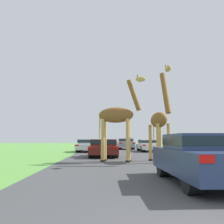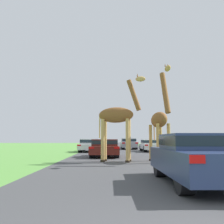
# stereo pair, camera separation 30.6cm
# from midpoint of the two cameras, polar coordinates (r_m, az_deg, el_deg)

# --- Properties ---
(road) EXTENTS (8.08, 120.00, 0.00)m
(road) POSITION_cam_midpoint_polar(r_m,az_deg,el_deg) (31.71, 1.88, -8.83)
(road) COLOR #424244
(road) RESTS_ON ground
(giraffe_near_road) EXTENTS (2.72, 1.09, 4.93)m
(giraffe_near_road) POSITION_cam_midpoint_polar(r_m,az_deg,el_deg) (13.36, 2.06, -1.71)
(giraffe_near_road) COLOR tan
(giraffe_near_road) RESTS_ON ground
(giraffe_companion) EXTENTS (0.99, 2.82, 5.16)m
(giraffe_companion) POSITION_cam_midpoint_polar(r_m,az_deg,el_deg) (13.51, 12.05, -1.94)
(giraffe_companion) COLOR tan
(giraffe_companion) RESTS_ON ground
(car_lead_maroon) EXTENTS (1.70, 4.38, 1.39)m
(car_lead_maroon) POSITION_cam_midpoint_polar(r_m,az_deg,el_deg) (7.24, 20.19, -10.05)
(car_lead_maroon) COLOR navy
(car_lead_maroon) RESTS_ON ground
(car_queue_right) EXTENTS (1.98, 4.71, 1.28)m
(car_queue_right) POSITION_cam_midpoint_polar(r_m,az_deg,el_deg) (24.31, -4.98, -7.86)
(car_queue_right) COLOR silver
(car_queue_right) RESTS_ON ground
(car_queue_left) EXTENTS (1.98, 3.96, 1.24)m
(car_queue_left) POSITION_cam_midpoint_polar(r_m,az_deg,el_deg) (17.14, -1.24, -8.51)
(car_queue_left) COLOR #561914
(car_queue_left) RESTS_ON ground
(car_far_ahead) EXTENTS (1.94, 4.50, 1.35)m
(car_far_ahead) POSITION_cam_midpoint_polar(r_m,az_deg,el_deg) (30.44, 4.31, -7.54)
(car_far_ahead) COLOR gray
(car_far_ahead) RESTS_ON ground
(car_verge_right) EXTENTS (1.70, 4.66, 1.22)m
(car_verge_right) POSITION_cam_midpoint_polar(r_m,az_deg,el_deg) (24.93, 9.41, -7.82)
(car_verge_right) COLOR silver
(car_verge_right) RESTS_ON ground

